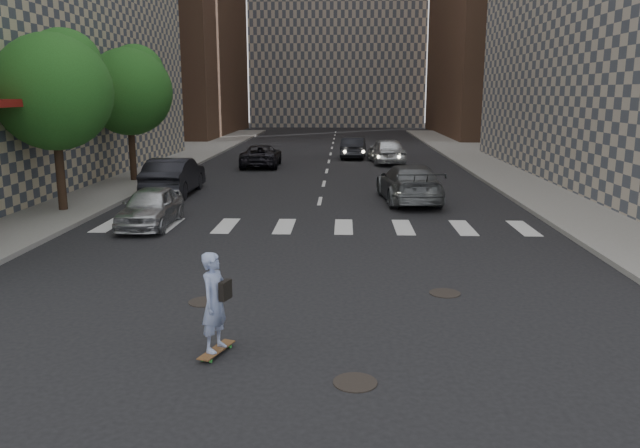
# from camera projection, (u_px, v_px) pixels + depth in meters

# --- Properties ---
(ground) EXTENTS (160.00, 160.00, 0.00)m
(ground) POSITION_uv_depth(u_px,v_px,m) (292.00, 324.00, 12.25)
(ground) COLOR black
(ground) RESTS_ON ground
(sidewalk_left) EXTENTS (13.00, 80.00, 0.15)m
(sidewalk_left) POSITION_uv_depth(u_px,v_px,m) (46.00, 178.00, 32.33)
(sidewalk_left) COLOR gray
(sidewalk_left) RESTS_ON ground
(sidewalk_right) EXTENTS (13.00, 80.00, 0.15)m
(sidewalk_right) POSITION_uv_depth(u_px,v_px,m) (613.00, 181.00, 31.22)
(sidewalk_right) COLOR gray
(sidewalk_right) RESTS_ON ground
(tree_b) EXTENTS (4.20, 4.20, 6.60)m
(tree_b) POSITION_uv_depth(u_px,v_px,m) (56.00, 86.00, 22.52)
(tree_b) COLOR #382619
(tree_b) RESTS_ON sidewalk_left
(tree_c) EXTENTS (4.20, 4.20, 6.60)m
(tree_c) POSITION_uv_depth(u_px,v_px,m) (130.00, 88.00, 30.34)
(tree_c) COLOR #382619
(tree_c) RESTS_ON sidewalk_left
(manhole_a) EXTENTS (0.70, 0.70, 0.02)m
(manhole_a) POSITION_uv_depth(u_px,v_px,m) (355.00, 382.00, 9.75)
(manhole_a) COLOR black
(manhole_a) RESTS_ON ground
(manhole_b) EXTENTS (0.70, 0.70, 0.02)m
(manhole_b) POSITION_uv_depth(u_px,v_px,m) (205.00, 302.00, 13.49)
(manhole_b) COLOR black
(manhole_b) RESTS_ON ground
(manhole_c) EXTENTS (0.70, 0.70, 0.02)m
(manhole_c) POSITION_uv_depth(u_px,v_px,m) (445.00, 293.00, 14.07)
(manhole_c) COLOR black
(manhole_c) RESTS_ON ground
(skateboarder) EXTENTS (0.60, 0.94, 1.83)m
(skateboarder) POSITION_uv_depth(u_px,v_px,m) (215.00, 302.00, 10.61)
(skateboarder) COLOR brown
(skateboarder) RESTS_ON ground
(silver_sedan) EXTENTS (1.63, 3.94, 1.33)m
(silver_sedan) POSITION_uv_depth(u_px,v_px,m) (151.00, 207.00, 20.95)
(silver_sedan) COLOR #B4B7BB
(silver_sedan) RESTS_ON ground
(traffic_car_a) EXTENTS (1.77, 4.98, 1.64)m
(traffic_car_a) POSITION_uv_depth(u_px,v_px,m) (174.00, 176.00, 27.44)
(traffic_car_a) COLOR black
(traffic_car_a) RESTS_ON ground
(traffic_car_b) EXTENTS (2.58, 5.50, 1.55)m
(traffic_car_b) POSITION_uv_depth(u_px,v_px,m) (409.00, 183.00, 25.63)
(traffic_car_b) COLOR #525559
(traffic_car_b) RESTS_ON ground
(traffic_car_c) EXTENTS (2.35, 4.85, 1.33)m
(traffic_car_c) POSITION_uv_depth(u_px,v_px,m) (261.00, 156.00, 37.67)
(traffic_car_c) COLOR black
(traffic_car_c) RESTS_ON ground
(traffic_car_d) EXTENTS (2.44, 4.98, 1.64)m
(traffic_car_d) POSITION_uv_depth(u_px,v_px,m) (386.00, 151.00, 39.30)
(traffic_car_d) COLOR silver
(traffic_car_d) RESTS_ON ground
(traffic_car_e) EXTENTS (1.84, 4.45, 1.43)m
(traffic_car_e) POSITION_uv_depth(u_px,v_px,m) (354.00, 148.00, 42.49)
(traffic_car_e) COLOR black
(traffic_car_e) RESTS_ON ground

